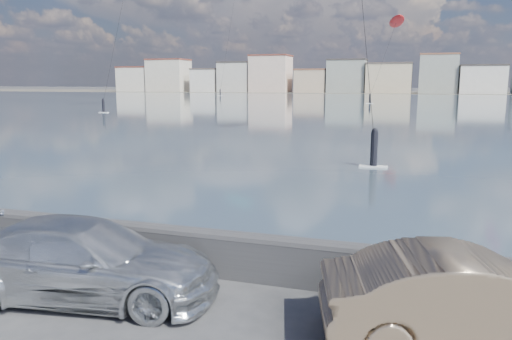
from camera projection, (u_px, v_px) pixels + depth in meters
The scene contains 8 objects.
ground at pixel (132, 329), 8.72m from camera, with size 700.00×700.00×0.00m, color #333335.
bay_water at pixel (392, 104), 94.46m from camera, with size 500.00×177.00×0.00m, color #354458.
far_shore_strip at pixel (406, 92), 196.14m from camera, with size 500.00×60.00×0.00m, color #4C473D.
seawall at pixel (196, 248), 11.15m from camera, with size 400.00×0.36×1.08m.
far_buildings at pixel (410, 77), 181.57m from camera, with size 240.79×13.26×14.60m.
car_silver at pixel (84, 260), 9.87m from camera, with size 2.19×5.38×1.56m, color silver.
car_champagne at pixel (471, 299), 8.06m from camera, with size 1.67×4.79×1.58m, color tan.
kitesurfer_9 at pixel (396, 22), 107.57m from camera, with size 6.85×20.56×18.54m.
Camera 1 is at (4.56, -7.04, 4.26)m, focal length 35.00 mm.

